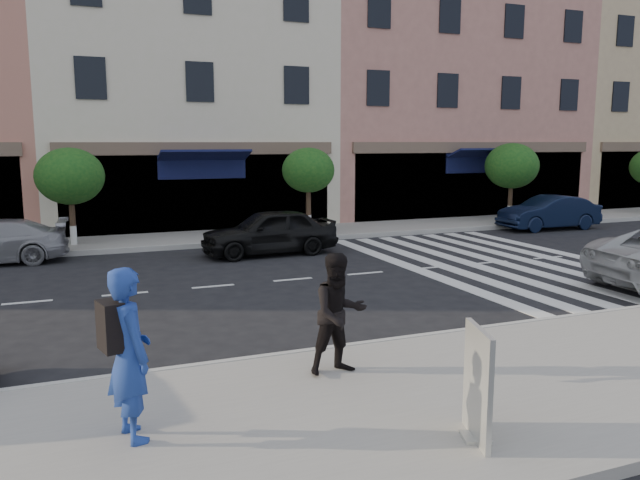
{
  "coord_description": "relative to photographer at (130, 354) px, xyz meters",
  "views": [
    {
      "loc": [
        -5.0,
        -10.31,
        3.39
      ],
      "look_at": [
        -0.32,
        1.39,
        1.4
      ],
      "focal_mm": 35.0,
      "sensor_mm": 36.0,
      "label": 1
    }
  ],
  "objects": [
    {
      "name": "street_tree_wb",
      "position": [
        -0.49,
        14.32,
        1.19
      ],
      "size": [
        2.1,
        2.1,
        3.06
      ],
      "color": "#473323",
      "rests_on": "sidewalk_far"
    },
    {
      "name": "building_east_mid",
      "position": [
        16.01,
        20.52,
        5.39
      ],
      "size": [
        13.0,
        9.0,
        13.0
      ],
      "primitive_type": "cube",
      "color": "tan",
      "rests_on": "ground"
    },
    {
      "name": "sidewalk_far",
      "position": [
        4.51,
        14.52,
        -1.04
      ],
      "size": [
        60.0,
        3.0,
        0.15
      ],
      "primitive_type": "cube",
      "color": "gray",
      "rests_on": "ground"
    },
    {
      "name": "street_tree_c",
      "position": [
        7.51,
        14.32,
        1.24
      ],
      "size": [
        1.9,
        1.9,
        3.04
      ],
      "color": "#473323",
      "rests_on": "sidewalk_far"
    },
    {
      "name": "building_east_far",
      "position": [
        28.51,
        20.52,
        4.89
      ],
      "size": [
        12.0,
        9.0,
        12.0
      ],
      "primitive_type": "cube",
      "color": "#CCB083",
      "rests_on": "ground"
    },
    {
      "name": "poster_board",
      "position": [
        3.51,
        -1.45,
        -0.35
      ],
      "size": [
        0.37,
        0.8,
        1.26
      ],
      "rotation": [
        0.0,
        0.0,
        -0.31
      ],
      "color": "beige",
      "rests_on": "sidewalk_near"
    },
    {
      "name": "walker",
      "position": [
        2.9,
        0.96,
        -0.1
      ],
      "size": [
        0.87,
        0.69,
        1.72
      ],
      "primitive_type": "imported",
      "rotation": [
        0.0,
        0.0,
        0.05
      ],
      "color": "black",
      "rests_on": "sidewalk_near"
    },
    {
      "name": "street_tree_ea",
      "position": [
        16.51,
        14.32,
        1.28
      ],
      "size": [
        2.2,
        2.2,
        3.19
      ],
      "color": "#473323",
      "rests_on": "sidewalk_far"
    },
    {
      "name": "ground",
      "position": [
        4.51,
        3.52,
        -1.11
      ],
      "size": [
        120.0,
        120.0,
        0.0
      ],
      "primitive_type": "plane",
      "color": "black",
      "rests_on": "ground"
    },
    {
      "name": "sidewalk_near",
      "position": [
        4.51,
        -0.23,
        -1.04
      ],
      "size": [
        60.0,
        4.5,
        0.15
      ],
      "primitive_type": "cube",
      "color": "gray",
      "rests_on": "ground"
    },
    {
      "name": "building_centre",
      "position": [
        4.01,
        20.52,
        4.39
      ],
      "size": [
        11.0,
        9.0,
        11.0
      ],
      "primitive_type": "cube",
      "color": "beige",
      "rests_on": "ground"
    },
    {
      "name": "photographer",
      "position": [
        0.0,
        0.0,
        0.0
      ],
      "size": [
        0.62,
        0.8,
        1.93
      ],
      "primitive_type": "imported",
      "rotation": [
        0.0,
        0.0,
        1.82
      ],
      "color": "navy",
      "rests_on": "sidewalk_near"
    },
    {
      "name": "car_far_mid",
      "position": [
        5.02,
        11.12,
        -0.41
      ],
      "size": [
        4.16,
        1.8,
        1.4
      ],
      "primitive_type": "imported",
      "rotation": [
        0.0,
        0.0,
        -1.53
      ],
      "color": "black",
      "rests_on": "ground"
    },
    {
      "name": "car_far_right",
      "position": [
        16.76,
        12.28,
        -0.45
      ],
      "size": [
        4.05,
        1.52,
        1.32
      ],
      "primitive_type": "imported",
      "rotation": [
        0.0,
        0.0,
        -1.6
      ],
      "color": "black",
      "rests_on": "ground"
    }
  ]
}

